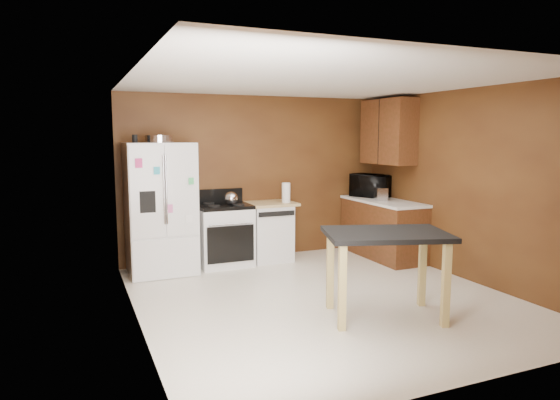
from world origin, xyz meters
TOP-DOWN VIEW (x-y plane):
  - floor at (0.00, 0.00)m, footprint 4.50×4.50m
  - ceiling at (0.00, 0.00)m, footprint 4.50×4.50m
  - wall_back at (0.00, 2.25)m, footprint 4.20×0.00m
  - wall_front at (0.00, -2.25)m, footprint 4.20×0.00m
  - wall_left at (-2.10, 0.00)m, footprint 0.00×4.50m
  - wall_right at (2.10, 0.00)m, footprint 0.00×4.50m
  - roasting_pan at (-1.54, 1.86)m, footprint 0.40×0.40m
  - pen_cup at (-1.87, 1.75)m, footprint 0.07×0.07m
  - kettle at (-0.55, 1.84)m, footprint 0.19×0.19m
  - paper_towel at (0.32, 1.85)m, footprint 0.15×0.15m
  - green_canister at (0.38, 2.00)m, footprint 0.10×0.10m
  - toaster at (1.74, 1.43)m, footprint 0.26×0.31m
  - microwave at (1.83, 1.87)m, footprint 0.62×0.72m
  - refrigerator at (-1.55, 1.86)m, footprint 0.90×0.80m
  - gas_range at (-0.64, 1.92)m, footprint 0.76×0.68m
  - dishwasher at (0.08, 1.95)m, footprint 0.78×0.63m
  - right_cabinets at (1.84, 1.48)m, footprint 0.63×1.58m
  - island at (0.30, -0.78)m, footprint 1.43×1.17m

SIDE VIEW (x-z plane):
  - floor at x=0.00m, z-range 0.00..0.00m
  - dishwasher at x=0.08m, z-range 0.01..0.90m
  - gas_range at x=-0.64m, z-range -0.09..1.01m
  - island at x=0.30m, z-range 0.31..1.23m
  - refrigerator at x=-1.55m, z-range 0.00..1.80m
  - right_cabinets at x=1.84m, z-range -0.32..2.13m
  - green_canister at x=0.38m, z-range 0.89..0.99m
  - kettle at x=-0.55m, z-range 0.90..1.09m
  - toaster at x=1.74m, z-range 0.90..1.10m
  - paper_towel at x=0.32m, z-range 0.89..1.19m
  - microwave at x=1.83m, z-range 0.90..1.24m
  - wall_back at x=0.00m, z-range -0.85..3.35m
  - wall_front at x=0.00m, z-range -0.85..3.35m
  - wall_left at x=-2.10m, z-range -1.00..3.50m
  - wall_right at x=2.10m, z-range -1.00..3.50m
  - roasting_pan at x=-1.54m, z-range 1.80..1.90m
  - pen_cup at x=-1.87m, z-range 1.80..1.91m
  - ceiling at x=0.00m, z-range 2.50..2.50m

